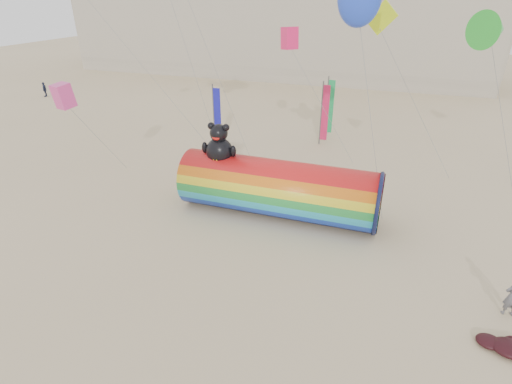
% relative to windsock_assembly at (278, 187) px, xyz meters
% --- Properties ---
extents(ground, '(160.00, 160.00, 0.00)m').
position_rel_windsock_assembly_xyz_m(ground, '(-1.01, -3.79, -1.70)').
color(ground, '#CCB58C').
rests_on(ground, ground).
extents(windsock_assembly, '(11.10, 3.38, 5.12)m').
position_rel_windsock_assembly_xyz_m(windsock_assembly, '(0.00, 0.00, 0.00)').
color(windsock_assembly, red).
rests_on(windsock_assembly, ground).
extents(festival_banners, '(8.46, 6.03, 5.20)m').
position_rel_windsock_assembly_xyz_m(festival_banners, '(-2.32, 11.77, 0.94)').
color(festival_banners, '#59595E').
rests_on(festival_banners, ground).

